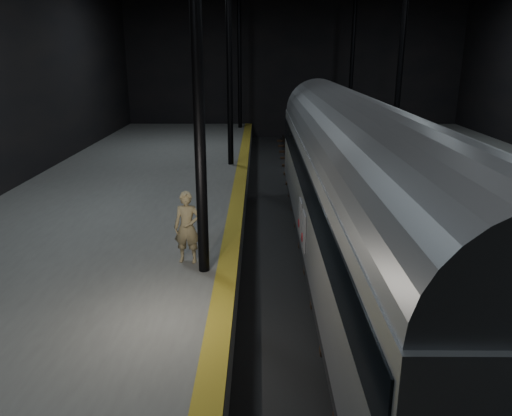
{
  "coord_description": "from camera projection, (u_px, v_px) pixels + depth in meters",
  "views": [
    {
      "loc": [
        -2.48,
        -15.06,
        6.04
      ],
      "look_at": [
        -2.56,
        -2.15,
        2.0
      ],
      "focal_mm": 35.0,
      "sensor_mm": 36.0,
      "label": 1
    }
  ],
  "objects": [
    {
      "name": "track",
      "position": [
        335.0,
        245.0,
        16.14
      ],
      "size": [
        2.4,
        43.0,
        0.24
      ],
      "color": "#3F3328",
      "rests_on": "ground"
    },
    {
      "name": "woman",
      "position": [
        187.0,
        227.0,
        12.3
      ],
      "size": [
        0.7,
        0.5,
        1.82
      ],
      "primitive_type": "imported",
      "rotation": [
        0.0,
        0.0,
        -0.1
      ],
      "color": "#9B885F",
      "rests_on": "platform_left"
    },
    {
      "name": "ground",
      "position": [
        335.0,
        247.0,
        16.16
      ],
      "size": [
        44.0,
        44.0,
        0.0
      ],
      "primitive_type": "plane",
      "color": "black",
      "rests_on": "ground"
    },
    {
      "name": "platform_left",
      "position": [
        103.0,
        232.0,
        16.05
      ],
      "size": [
        9.0,
        43.8,
        1.0
      ],
      "primitive_type": "cube",
      "color": "#535350",
      "rests_on": "ground"
    },
    {
      "name": "tactile_strip",
      "position": [
        235.0,
        218.0,
        15.88
      ],
      "size": [
        0.5,
        43.8,
        0.01
      ],
      "primitive_type": "cube",
      "color": "brown",
      "rests_on": "platform_left"
    },
    {
      "name": "train",
      "position": [
        354.0,
        185.0,
        13.01
      ],
      "size": [
        2.74,
        18.26,
        4.88
      ],
      "color": "#9EA0A5",
      "rests_on": "ground"
    }
  ]
}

